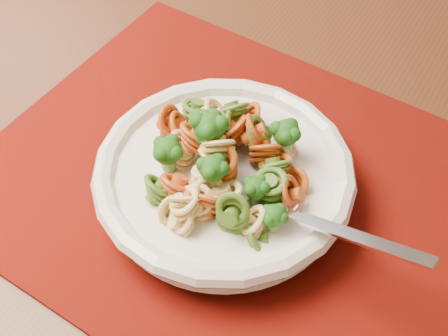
% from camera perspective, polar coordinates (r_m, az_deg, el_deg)
% --- Properties ---
extents(dining_table, '(1.28, 0.85, 0.70)m').
position_cam_1_polar(dining_table, '(0.73, 2.92, 0.01)').
color(dining_table, '#472414').
rests_on(dining_table, ground).
extents(placemat, '(0.51, 0.41, 0.00)m').
position_cam_1_polar(placemat, '(0.58, 1.75, -1.98)').
color(placemat, '#640E04').
rests_on(placemat, dining_table).
extents(pasta_bowl, '(0.23, 0.23, 0.04)m').
position_cam_1_polar(pasta_bowl, '(0.55, -0.00, -0.82)').
color(pasta_bowl, silver).
rests_on(pasta_bowl, placemat).
extents(pasta_broccoli_heap, '(0.20, 0.20, 0.06)m').
position_cam_1_polar(pasta_broccoli_heap, '(0.53, -0.00, 0.41)').
color(pasta_broccoli_heap, '#E3C270').
rests_on(pasta_broccoli_heap, pasta_bowl).
extents(fork, '(0.18, 0.05, 0.08)m').
position_cam_1_polar(fork, '(0.51, 4.90, -3.80)').
color(fork, silver).
rests_on(fork, pasta_bowl).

